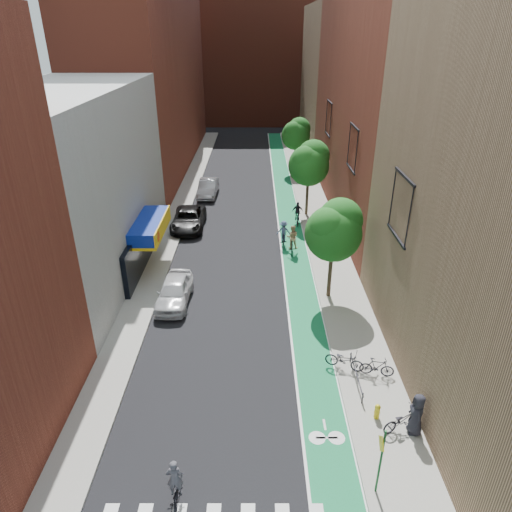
{
  "coord_description": "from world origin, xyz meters",
  "views": [
    {
      "loc": [
        1.08,
        -14.44,
        15.11
      ],
      "look_at": [
        1.08,
        12.81,
        1.5
      ],
      "focal_mm": 32.0,
      "sensor_mm": 36.0,
      "label": 1
    }
  ],
  "objects_px": {
    "parked_car_black": "(189,219)",
    "fire_hydrant": "(377,411)",
    "parked_car_white": "(174,291)",
    "cyclist_lane_far": "(284,235)",
    "pedestrian": "(417,414)",
    "cyclist_lead": "(175,489)",
    "cyclist_lane_mid": "(298,216)",
    "cyclist_lane_near": "(292,241)",
    "parked_car_silver": "(208,188)"
  },
  "relations": [
    {
      "from": "cyclist_lane_near",
      "to": "cyclist_lane_far",
      "type": "height_order",
      "value": "cyclist_lane_near"
    },
    {
      "from": "parked_car_white",
      "to": "pedestrian",
      "type": "bearing_deg",
      "value": -40.01
    },
    {
      "from": "cyclist_lane_near",
      "to": "pedestrian",
      "type": "distance_m",
      "value": 17.6
    },
    {
      "from": "parked_car_silver",
      "to": "parked_car_white",
      "type": "bearing_deg",
      "value": -88.6
    },
    {
      "from": "cyclist_lane_near",
      "to": "parked_car_white",
      "type": "bearing_deg",
      "value": 45.82
    },
    {
      "from": "parked_car_white",
      "to": "cyclist_lane_near",
      "type": "relative_size",
      "value": 2.13
    },
    {
      "from": "cyclist_lane_mid",
      "to": "cyclist_lead",
      "type": "bearing_deg",
      "value": 79.06
    },
    {
      "from": "parked_car_silver",
      "to": "cyclist_lane_far",
      "type": "bearing_deg",
      "value": -57.8
    },
    {
      "from": "cyclist_lane_far",
      "to": "fire_hydrant",
      "type": "distance_m",
      "value": 17.95
    },
    {
      "from": "cyclist_lane_near",
      "to": "cyclist_lane_far",
      "type": "xyz_separation_m",
      "value": [
        -0.57,
        1.26,
        -0.04
      ]
    },
    {
      "from": "cyclist_lead",
      "to": "parked_car_black",
      "type": "bearing_deg",
      "value": -88.63
    },
    {
      "from": "parked_car_silver",
      "to": "cyclist_lane_mid",
      "type": "bearing_deg",
      "value": -40.1
    },
    {
      "from": "cyclist_lane_near",
      "to": "cyclist_lane_mid",
      "type": "bearing_deg",
      "value": -95.22
    },
    {
      "from": "parked_car_white",
      "to": "fire_hydrant",
      "type": "xyz_separation_m",
      "value": [
        10.15,
        -9.47,
        -0.25
      ]
    },
    {
      "from": "cyclist_lane_far",
      "to": "pedestrian",
      "type": "height_order",
      "value": "pedestrian"
    },
    {
      "from": "parked_car_black",
      "to": "fire_hydrant",
      "type": "xyz_separation_m",
      "value": [
        10.85,
        -21.24,
        -0.25
      ]
    },
    {
      "from": "parked_car_white",
      "to": "fire_hydrant",
      "type": "height_order",
      "value": "parked_car_white"
    },
    {
      "from": "parked_car_silver",
      "to": "cyclist_lead",
      "type": "height_order",
      "value": "cyclist_lead"
    },
    {
      "from": "cyclist_lane_near",
      "to": "cyclist_lane_mid",
      "type": "height_order",
      "value": "cyclist_lane_near"
    },
    {
      "from": "cyclist_lane_far",
      "to": "cyclist_lane_mid",
      "type": "bearing_deg",
      "value": -105.14
    },
    {
      "from": "cyclist_lead",
      "to": "cyclist_lane_mid",
      "type": "relative_size",
      "value": 1.0
    },
    {
      "from": "cyclist_lane_far",
      "to": "fire_hydrant",
      "type": "bearing_deg",
      "value": 102.97
    },
    {
      "from": "parked_car_silver",
      "to": "cyclist_lane_near",
      "type": "relative_size",
      "value": 2.25
    },
    {
      "from": "cyclist_lane_mid",
      "to": "fire_hydrant",
      "type": "xyz_separation_m",
      "value": [
        1.61,
        -22.02,
        -0.21
      ]
    },
    {
      "from": "parked_car_silver",
      "to": "cyclist_lane_far",
      "type": "relative_size",
      "value": 2.43
    },
    {
      "from": "cyclist_lead",
      "to": "cyclist_lane_mid",
      "type": "xyz_separation_m",
      "value": [
        6.38,
        25.8,
        0.1
      ]
    },
    {
      "from": "parked_car_white",
      "to": "fire_hydrant",
      "type": "distance_m",
      "value": 13.89
    },
    {
      "from": "parked_car_silver",
      "to": "pedestrian",
      "type": "xyz_separation_m",
      "value": [
        11.34,
        -30.3,
        0.3
      ]
    },
    {
      "from": "parked_car_white",
      "to": "pedestrian",
      "type": "height_order",
      "value": "pedestrian"
    },
    {
      "from": "fire_hydrant",
      "to": "cyclist_lane_far",
      "type": "bearing_deg",
      "value": 99.77
    },
    {
      "from": "parked_car_white",
      "to": "parked_car_black",
      "type": "xyz_separation_m",
      "value": [
        -0.7,
        11.77,
        -0.01
      ]
    },
    {
      "from": "parked_car_black",
      "to": "cyclist_lane_near",
      "type": "relative_size",
      "value": 2.58
    },
    {
      "from": "parked_car_black",
      "to": "pedestrian",
      "type": "xyz_separation_m",
      "value": [
        12.2,
        -21.99,
        0.33
      ]
    },
    {
      "from": "parked_car_silver",
      "to": "cyclist_lane_mid",
      "type": "relative_size",
      "value": 2.49
    },
    {
      "from": "pedestrian",
      "to": "parked_car_silver",
      "type": "bearing_deg",
      "value": -157.2
    },
    {
      "from": "parked_car_black",
      "to": "fire_hydrant",
      "type": "bearing_deg",
      "value": -63.42
    },
    {
      "from": "parked_car_silver",
      "to": "cyclist_lane_mid",
      "type": "distance_m",
      "value": 11.26
    },
    {
      "from": "parked_car_silver",
      "to": "fire_hydrant",
      "type": "bearing_deg",
      "value": -69.46
    },
    {
      "from": "parked_car_white",
      "to": "cyclist_lane_far",
      "type": "xyz_separation_m",
      "value": [
        7.1,
        8.21,
        0.09
      ]
    },
    {
      "from": "cyclist_lane_far",
      "to": "fire_hydrant",
      "type": "relative_size",
      "value": 2.79
    },
    {
      "from": "cyclist_lane_mid",
      "to": "pedestrian",
      "type": "distance_m",
      "value": 22.96
    },
    {
      "from": "cyclist_lane_near",
      "to": "cyclist_lane_mid",
      "type": "xyz_separation_m",
      "value": [
        0.87,
        5.59,
        -0.18
      ]
    },
    {
      "from": "pedestrian",
      "to": "parked_car_white",
      "type": "bearing_deg",
      "value": -129.35
    },
    {
      "from": "cyclist_lead",
      "to": "pedestrian",
      "type": "bearing_deg",
      "value": -167.14
    },
    {
      "from": "fire_hydrant",
      "to": "parked_car_white",
      "type": "bearing_deg",
      "value": 136.98
    },
    {
      "from": "parked_car_black",
      "to": "cyclist_lead",
      "type": "bearing_deg",
      "value": -83.97
    },
    {
      "from": "pedestrian",
      "to": "cyclist_lane_near",
      "type": "bearing_deg",
      "value": -165.14
    },
    {
      "from": "fire_hydrant",
      "to": "cyclist_lane_near",
      "type": "bearing_deg",
      "value": 98.59
    },
    {
      "from": "cyclist_lead",
      "to": "cyclist_lane_near",
      "type": "xyz_separation_m",
      "value": [
        5.51,
        20.21,
        0.27
      ]
    },
    {
      "from": "cyclist_lane_far",
      "to": "cyclist_lane_near",
      "type": "bearing_deg",
      "value": 117.4
    }
  ]
}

